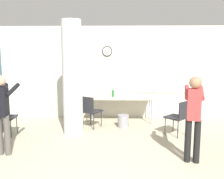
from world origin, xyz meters
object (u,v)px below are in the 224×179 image
Objects in this scene: chair_by_left_wall at (3,115)px; chair_mid_room at (179,115)px; person_playing_side at (194,112)px; chair_table_left at (90,109)px; person_watching_back at (2,109)px; bottle_on_table at (113,93)px; folding_table at (121,99)px.

chair_mid_room is (4.29, 0.10, 0.00)m from chair_by_left_wall.
chair_table_left is at bearing 136.91° from person_playing_side.
person_watching_back reaches higher than chair_by_left_wall.
person_watching_back is (0.54, -1.12, 0.43)m from chair_by_left_wall.
person_watching_back reaches higher than bottle_on_table.
chair_table_left is at bearing -143.41° from folding_table.
chair_mid_room is (1.40, -1.16, -0.18)m from folding_table.
person_playing_side is at bearing -3.59° from person_watching_back.
bottle_on_table is at bearing 48.25° from person_watching_back.
chair_table_left is 0.54× the size of person_watching_back.
chair_mid_room is 1.00× the size of chair_table_left.
person_watching_back is at bearing -134.66° from folding_table.
folding_table is 3.35m from person_watching_back.
bottle_on_table is 0.30× the size of chair_by_left_wall.
chair_by_left_wall is (-2.66, -1.25, -0.34)m from bottle_on_table.
person_watching_back is (-3.75, -1.22, 0.43)m from chair_mid_room.
chair_mid_room is at bearing 1.27° from chair_by_left_wall.
chair_mid_room is 0.54× the size of person_playing_side.
folding_table is 2.12× the size of chair_by_left_wall.
bottle_on_table is (-0.23, -0.00, 0.15)m from folding_table.
bottle_on_table is at bearing 25.16° from chair_by_left_wall.
person_playing_side reaches higher than bottle_on_table.
person_playing_side is at bearing -93.10° from chair_mid_room.
bottle_on_table is at bearing -179.53° from folding_table.
person_playing_side is (2.14, -2.00, 0.44)m from chair_table_left.
folding_table is 1.14× the size of person_playing_side.
person_playing_side reaches higher than chair_mid_room.
folding_table is at bearing 140.43° from chair_mid_room.
chair_table_left reaches higher than folding_table.
person_playing_side is at bearing -59.23° from bottle_on_table.
person_watching_back is at bearing 176.41° from person_playing_side.
person_watching_back reaches higher than folding_table.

